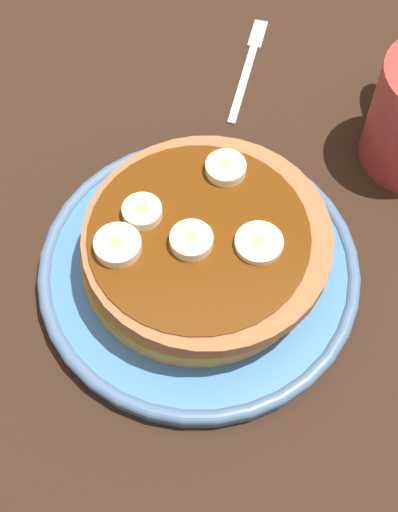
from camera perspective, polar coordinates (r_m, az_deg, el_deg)
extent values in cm
cube|color=black|center=(54.93, 0.00, -2.33)|extent=(140.00, 140.00, 3.00)
cylinder|color=#3F72B2|center=(52.96, 0.00, -1.19)|extent=(23.56, 23.56, 1.48)
torus|color=#496588|center=(52.51, 0.00, -0.91)|extent=(23.89, 23.89, 1.04)
cylinder|color=#B98543|center=(52.12, 0.12, 0.03)|extent=(17.17, 17.17, 1.09)
cylinder|color=#B28939|center=(50.84, -0.04, 0.01)|extent=(16.25, 16.25, 1.09)
cylinder|color=#9D6722|center=(50.07, 0.14, 0.96)|extent=(16.57, 16.57, 1.09)
cylinder|color=#9E5F39|center=(49.12, 0.65, 1.58)|extent=(17.41, 17.41, 1.09)
cylinder|color=#592B0A|center=(48.49, 0.00, 1.79)|extent=(15.41, 15.41, 0.16)
cylinder|color=#FCF4B9|center=(47.71, -0.61, 1.23)|extent=(2.96, 2.96, 1.00)
cylinder|color=tan|center=(47.25, -0.62, 1.57)|extent=(0.83, 0.83, 0.08)
cylinder|color=#F8F1B4|center=(51.22, 2.16, 7.05)|extent=(2.95, 2.95, 0.95)
cylinder|color=tan|center=(50.81, 2.18, 7.40)|extent=(0.83, 0.83, 0.08)
cylinder|color=#FCE5BB|center=(47.82, -6.55, 0.82)|extent=(3.22, 3.22, 1.00)
cylinder|color=tan|center=(47.36, -6.61, 1.16)|extent=(0.90, 0.90, 0.08)
cylinder|color=#F6E2C0|center=(47.97, 4.84, 1.01)|extent=(3.31, 3.31, 0.66)
cylinder|color=tan|center=(47.65, 4.87, 1.24)|extent=(0.93, 0.93, 0.08)
cylinder|color=#ECF1B5|center=(49.14, -4.59, 3.53)|extent=(2.78, 2.78, 0.96)
cylinder|color=tan|center=(48.71, -4.63, 3.87)|extent=(0.78, 0.78, 0.08)
cube|color=silver|center=(65.18, 3.56, 13.74)|extent=(9.16, 3.93, 0.50)
cube|color=silver|center=(69.80, 4.75, 17.44)|extent=(3.72, 2.39, 0.50)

